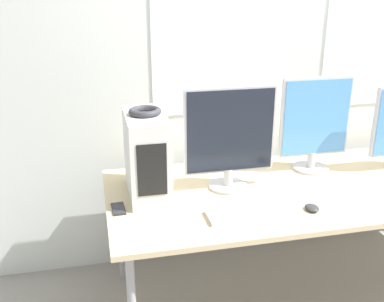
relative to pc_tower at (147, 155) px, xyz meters
The scene contains 9 objects.
wall_back 1.23m from the pc_tower, 25.84° to the left, with size 8.00×0.07×2.70m.
desk 1.08m from the pc_tower, ahead, with size 2.54×0.93×0.71m.
pc_tower is the anchor object (origin of this frame).
headphones 0.23m from the pc_tower, 90.00° to the left, with size 0.16×0.16×0.03m.
monitor_main 0.44m from the pc_tower, ahead, with size 0.49×0.21×0.56m.
monitor_right_near 1.00m from the pc_tower, ahead, with size 0.42×0.21×0.56m.
keyboard 0.61m from the pc_tower, 36.90° to the right, with size 0.45×0.14×0.02m.
mouse 0.87m from the pc_tower, 25.65° to the right, with size 0.07×0.08×0.03m.
cell_phone 0.31m from the pc_tower, 137.78° to the right, with size 0.07×0.13×0.01m.
Camera 1 is at (-1.29, -1.59, 1.75)m, focal length 42.00 mm.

